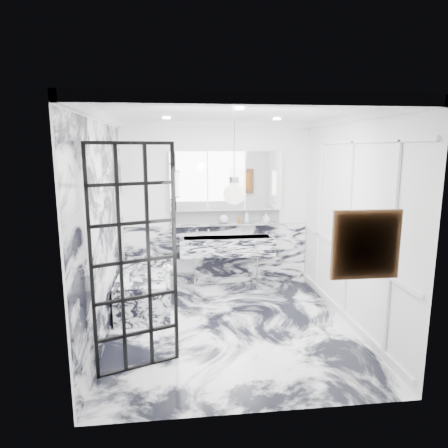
{
  "coord_description": "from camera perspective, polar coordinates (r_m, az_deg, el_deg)",
  "views": [
    {
      "loc": [
        -0.68,
        -4.98,
        2.37
      ],
      "look_at": [
        -0.03,
        0.5,
        1.31
      ],
      "focal_mm": 32.0,
      "sensor_mm": 36.0,
      "label": 1
    }
  ],
  "objects": [
    {
      "name": "ceiling",
      "position": [
        5.04,
        1.02,
        15.75
      ],
      "size": [
        3.6,
        3.6,
        0.0
      ],
      "primitive_type": "plane",
      "rotation": [
        3.14,
        0.0,
        0.0
      ],
      "color": "white",
      "rests_on": "wall_back"
    },
    {
      "name": "soap_bottle_c",
      "position": [
        6.97,
        6.1,
        0.81
      ],
      "size": [
        0.14,
        0.14,
        0.14
      ],
      "primitive_type": "imported",
      "rotation": [
        0.0,
        0.0,
        0.34
      ],
      "color": "silver",
      "rests_on": "ledge"
    },
    {
      "name": "subway_tile",
      "position": [
        6.91,
        0.21,
        1.15
      ],
      "size": [
        1.9,
        0.03,
        0.23
      ],
      "primitive_type": "cube",
      "color": "white",
      "rests_on": "wall_back"
    },
    {
      "name": "wall_front",
      "position": [
        3.39,
        5.06,
        -5.79
      ],
      "size": [
        3.6,
        0.0,
        3.6
      ],
      "primitive_type": "plane",
      "rotation": [
        -1.57,
        0.0,
        0.0
      ],
      "color": "white",
      "rests_on": "floor"
    },
    {
      "name": "marble_clad_left",
      "position": [
        5.16,
        -16.75,
        -1.11
      ],
      "size": [
        0.02,
        3.56,
        2.68
      ],
      "primitive_type": "cube",
      "color": "white",
      "rests_on": "floor"
    },
    {
      "name": "bathtub",
      "position": [
        6.26,
        -11.06,
        -8.91
      ],
      "size": [
        0.75,
        1.65,
        0.55
      ],
      "primitive_type": "cube",
      "color": "silver",
      "rests_on": "floor"
    },
    {
      "name": "marble_clad_back",
      "position": [
        7.03,
        -1.0,
        -4.35
      ],
      "size": [
        3.18,
        0.05,
        1.05
      ],
      "primitive_type": "cube",
      "color": "white",
      "rests_on": "floor"
    },
    {
      "name": "trough_sink",
      "position": [
        6.79,
        0.44,
        -3.12
      ],
      "size": [
        1.6,
        0.45,
        0.3
      ],
      "primitive_type": "cube",
      "color": "silver",
      "rests_on": "wall_back"
    },
    {
      "name": "mirror_cabinet",
      "position": [
        6.78,
        0.27,
        6.2
      ],
      "size": [
        1.9,
        0.16,
        1.0
      ],
      "primitive_type": "cube",
      "color": "white",
      "rests_on": "wall_back"
    },
    {
      "name": "ledge",
      "position": [
        6.87,
        0.27,
        -0.04
      ],
      "size": [
        1.9,
        0.14,
        0.04
      ],
      "primitive_type": "cube",
      "color": "silver",
      "rests_on": "wall_back"
    },
    {
      "name": "wall_right",
      "position": [
        5.56,
        17.53,
        0.3
      ],
      "size": [
        0.0,
        3.6,
        3.6
      ],
      "primitive_type": "plane",
      "rotation": [
        1.57,
        0.0,
        -1.57
      ],
      "color": "white",
      "rests_on": "floor"
    },
    {
      "name": "wall_back",
      "position": [
        6.88,
        -1.05,
        2.75
      ],
      "size": [
        3.6,
        0.0,
        3.6
      ],
      "primitive_type": "plane",
      "rotation": [
        1.57,
        0.0,
        0.0
      ],
      "color": "white",
      "rests_on": "floor"
    },
    {
      "name": "sconce_left",
      "position": [
        6.64,
        -6.71,
        5.68
      ],
      "size": [
        0.07,
        0.07,
        0.4
      ],
      "primitive_type": "cylinder",
      "color": "white",
      "rests_on": "mirror_cabinet"
    },
    {
      "name": "artwork",
      "position": [
        3.7,
        19.63,
        -2.79
      ],
      "size": [
        0.52,
        0.05,
        0.52
      ],
      "primitive_type": "cube",
      "color": "orange",
      "rests_on": "wall_front"
    },
    {
      "name": "floor",
      "position": [
        5.56,
        0.92,
        -14.39
      ],
      "size": [
        3.6,
        3.6,
        0.0
      ],
      "primitive_type": "plane",
      "color": "white",
      "rests_on": "ground"
    },
    {
      "name": "panel_molding",
      "position": [
        5.57,
        17.29,
        -0.71
      ],
      "size": [
        0.03,
        3.4,
        2.3
      ],
      "primitive_type": "cube",
      "color": "white",
      "rests_on": "floor"
    },
    {
      "name": "pendant_light",
      "position": [
        3.99,
        1.45,
        4.33
      ],
      "size": [
        0.22,
        0.22,
        0.22
      ],
      "primitive_type": "sphere",
      "color": "white",
      "rests_on": "ceiling"
    },
    {
      "name": "sconce_right",
      "position": [
        6.84,
        7.24,
        5.82
      ],
      "size": [
        0.07,
        0.07,
        0.4
      ],
      "primitive_type": "cylinder",
      "color": "white",
      "rests_on": "mirror_cabinet"
    },
    {
      "name": "soap_bottle_b",
      "position": [
        6.96,
        5.95,
        0.93
      ],
      "size": [
        0.1,
        0.1,
        0.17
      ],
      "primitive_type": "imported",
      "rotation": [
        0.0,
        0.0,
        0.34
      ],
      "color": "#4C4C51",
      "rests_on": "ledge"
    },
    {
      "name": "amber_bottle",
      "position": [
        6.88,
        2.2,
        0.56
      ],
      "size": [
        0.04,
        0.04,
        0.1
      ],
      "primitive_type": "cylinder",
      "color": "#8C5919",
      "rests_on": "ledge"
    },
    {
      "name": "face_pot",
      "position": [
        6.84,
        -0.04,
        0.72
      ],
      "size": [
        0.15,
        0.15,
        0.15
      ],
      "primitive_type": "sphere",
      "color": "white",
      "rests_on": "ledge"
    },
    {
      "name": "flower_vase",
      "position": [
        5.59,
        -8.09,
        -7.61
      ],
      "size": [
        0.09,
        0.09,
        0.12
      ],
      "primitive_type": "cylinder",
      "color": "silver",
      "rests_on": "bathtub"
    },
    {
      "name": "soap_bottle_a",
      "position": [
        6.89,
        3.25,
        1.03
      ],
      "size": [
        0.11,
        0.11,
        0.21
      ],
      "primitive_type": "imported",
      "rotation": [
        0.0,
        0.0,
        -0.38
      ],
      "color": "#8C5919",
      "rests_on": "ledge"
    },
    {
      "name": "wall_left",
      "position": [
        5.16,
        -16.95,
        -0.46
      ],
      "size": [
        0.0,
        3.6,
        3.6
      ],
      "primitive_type": "plane",
      "rotation": [
        1.57,
        0.0,
        1.57
      ],
      "color": "white",
      "rests_on": "floor"
    },
    {
      "name": "crittall_door",
      "position": [
        4.27,
        -12.62,
        -5.2
      ],
      "size": [
        0.84,
        0.35,
        2.42
      ],
      "primitive_type": null,
      "rotation": [
        0.0,
        0.0,
        0.36
      ],
      "color": "black",
      "rests_on": "floor"
    }
  ]
}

